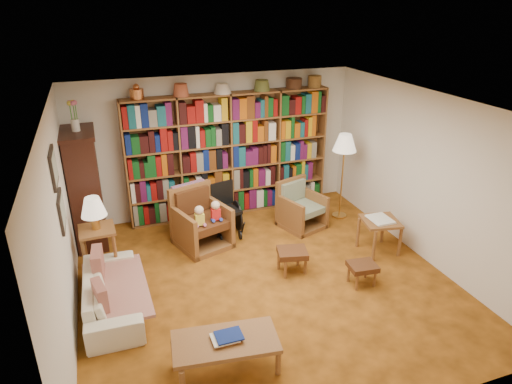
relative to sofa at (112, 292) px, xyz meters
name	(u,v)px	position (x,y,z in m)	size (l,w,h in m)	color
floor	(265,280)	(2.05, -0.07, -0.24)	(5.00, 5.00, 0.00)	#AB601A
ceiling	(267,105)	(2.05, -0.07, 2.26)	(5.00, 5.00, 0.00)	white
wall_back	(216,145)	(2.05, 2.43, 1.01)	(5.00, 5.00, 0.00)	silver
wall_front	(372,317)	(2.05, -2.57, 1.01)	(5.00, 5.00, 0.00)	silver
wall_left	(60,230)	(-0.45, -0.07, 1.01)	(5.00, 5.00, 0.00)	silver
wall_right	(424,177)	(4.55, -0.07, 1.01)	(5.00, 5.00, 0.00)	silver
bookshelf	(230,151)	(2.25, 2.26, 0.93)	(3.60, 0.30, 2.42)	brown
curio_cabinet	(85,187)	(-0.20, 1.93, 0.71)	(0.50, 0.95, 2.40)	#33140D
framed_pictures	(58,190)	(-0.43, 0.23, 1.38)	(0.03, 0.52, 0.97)	black
sofa	(112,292)	(0.00, 0.00, 0.00)	(0.65, 1.67, 0.49)	beige
sofa_throw	(116,288)	(0.05, 0.00, 0.06)	(0.77, 1.45, 0.04)	#C9B593
cushion_left	(98,266)	(-0.13, 0.35, 0.21)	(0.13, 0.41, 0.41)	maroon
cushion_right	(100,297)	(-0.13, -0.35, 0.21)	(0.11, 0.35, 0.35)	maroon
side_table_lamp	(98,239)	(-0.10, 0.91, 0.30)	(0.50, 0.50, 0.72)	brown
table_lamp	(93,208)	(-0.10, 0.91, 0.79)	(0.35, 0.35, 0.47)	#BF8B3D
armchair_leather	(201,221)	(1.46, 1.30, 0.15)	(0.99, 0.99, 0.96)	brown
armchair_sage	(300,208)	(3.22, 1.35, 0.06)	(0.86, 0.86, 0.81)	brown
wheelchair	(224,211)	(1.91, 1.53, 0.15)	(0.51, 0.69, 0.86)	black
floor_lamp	(345,146)	(4.05, 1.40, 1.09)	(0.41, 0.41, 1.55)	#BF8B3D
side_table_papers	(380,225)	(4.00, 0.10, 0.22)	(0.62, 0.62, 0.58)	brown
footstool_a	(292,254)	(2.50, 0.02, 0.05)	(0.49, 0.44, 0.36)	#4A2D13
footstool_b	(362,268)	(3.29, -0.59, 0.02)	(0.41, 0.36, 0.32)	#4A2D13
coffee_table	(225,344)	(1.07, -1.50, 0.12)	(1.16, 0.69, 0.46)	brown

